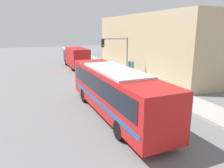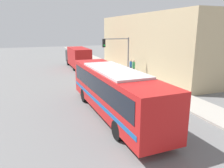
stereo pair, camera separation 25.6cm
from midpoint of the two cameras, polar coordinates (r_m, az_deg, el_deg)
ground_plane at (r=15.62m, az=2.16°, el=-7.05°), size 120.00×120.00×0.00m
sidewalk at (r=35.77m, az=-1.60°, el=5.26°), size 2.65×70.00×0.14m
building_facade at (r=30.54m, az=10.83°, el=10.37°), size 6.00×23.30×7.45m
city_bus at (r=14.28m, az=0.99°, el=-1.27°), size 2.81×11.44×3.18m
delivery_truck at (r=32.74m, az=-8.73°, el=7.02°), size 2.29×8.50×2.99m
fire_hydrant at (r=21.22m, az=10.61°, el=-0.02°), size 0.23×0.31×0.77m
traffic_light_pole at (r=25.31m, az=2.06°, el=8.92°), size 3.28×0.35×4.56m
parking_meter at (r=25.27m, az=5.02°, el=3.45°), size 0.14×0.14×1.18m
pedestrian_near_corner at (r=26.51m, az=5.94°, el=4.27°), size 0.34×0.34×1.87m
pedestrian_mid_block at (r=27.92m, az=5.18°, el=4.61°), size 0.34×0.34×1.70m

